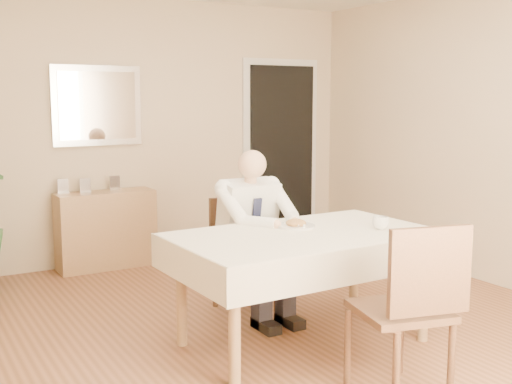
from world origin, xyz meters
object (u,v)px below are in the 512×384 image
seated_man (259,226)px  chair_far (240,247)px  dining_table (304,245)px  coffee_mug (381,223)px  sideboard (106,230)px  chair_near (412,301)px

seated_man → chair_far: bearing=90.0°
dining_table → coffee_mug: coffee_mug is taller
seated_man → sideboard: 2.06m
chair_near → seated_man: seated_man is taller
dining_table → seated_man: bearing=88.4°
coffee_mug → chair_near: bearing=-120.3°
dining_table → chair_far: chair_far is taller
coffee_mug → sideboard: bearing=111.2°
coffee_mug → dining_table: bearing=161.5°
seated_man → coffee_mug: (0.50, -0.76, 0.11)m
coffee_mug → chair_far: bearing=115.6°
dining_table → sideboard: 2.63m
coffee_mug → sideboard: size_ratio=0.12×
chair_near → coffee_mug: (0.47, 0.80, 0.24)m
coffee_mug → sideboard: 2.95m
chair_far → sideboard: size_ratio=0.93×
coffee_mug → seated_man: bearing=123.4°
dining_table → seated_man: seated_man is taller
dining_table → chair_far: size_ratio=2.03×
chair_near → seated_man: (-0.04, 1.56, 0.14)m
chair_near → sideboard: chair_near is taller
chair_far → chair_near: (0.04, -1.84, 0.07)m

